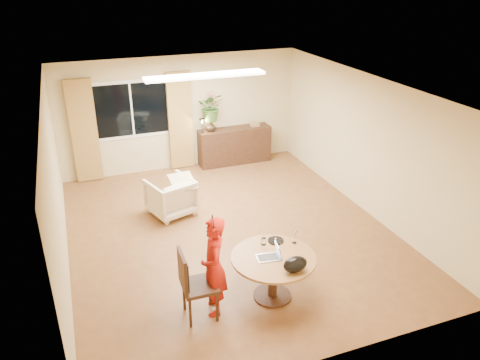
{
  "coord_description": "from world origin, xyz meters",
  "views": [
    {
      "loc": [
        -2.38,
        -6.88,
        4.36
      ],
      "look_at": [
        0.14,
        -0.2,
        1.08
      ],
      "focal_mm": 35.0,
      "sensor_mm": 36.0,
      "label": 1
    }
  ],
  "objects_px": {
    "dining_table": "(273,265)",
    "sideboard": "(235,146)",
    "dining_chair": "(200,284)",
    "child": "(214,267)",
    "armchair": "(171,196)"
  },
  "relations": [
    {
      "from": "child",
      "to": "sideboard",
      "type": "xyz_separation_m",
      "value": [
        2.09,
        4.94,
        -0.28
      ]
    },
    {
      "from": "sideboard",
      "to": "dining_table",
      "type": "bearing_deg",
      "value": -103.94
    },
    {
      "from": "child",
      "to": "armchair",
      "type": "distance_m",
      "value": 2.97
    },
    {
      "from": "dining_chair",
      "to": "armchair",
      "type": "distance_m",
      "value": 3.01
    },
    {
      "from": "dining_chair",
      "to": "child",
      "type": "height_order",
      "value": "child"
    },
    {
      "from": "dining_table",
      "to": "armchair",
      "type": "relative_size",
      "value": 1.5
    },
    {
      "from": "dining_chair",
      "to": "armchair",
      "type": "relative_size",
      "value": 1.3
    },
    {
      "from": "dining_table",
      "to": "dining_chair",
      "type": "bearing_deg",
      "value": -178.8
    },
    {
      "from": "child",
      "to": "sideboard",
      "type": "relative_size",
      "value": 0.83
    },
    {
      "from": "dining_chair",
      "to": "sideboard",
      "type": "relative_size",
      "value": 0.6
    },
    {
      "from": "dining_table",
      "to": "dining_chair",
      "type": "xyz_separation_m",
      "value": [
        -1.08,
        -0.02,
        -0.02
      ]
    },
    {
      "from": "child",
      "to": "armchair",
      "type": "height_order",
      "value": "child"
    },
    {
      "from": "dining_table",
      "to": "dining_chair",
      "type": "distance_m",
      "value": 1.08
    },
    {
      "from": "dining_table",
      "to": "armchair",
      "type": "xyz_separation_m",
      "value": [
        -0.79,
        2.96,
        -0.17
      ]
    },
    {
      "from": "dining_table",
      "to": "sideboard",
      "type": "relative_size",
      "value": 0.69
    }
  ]
}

